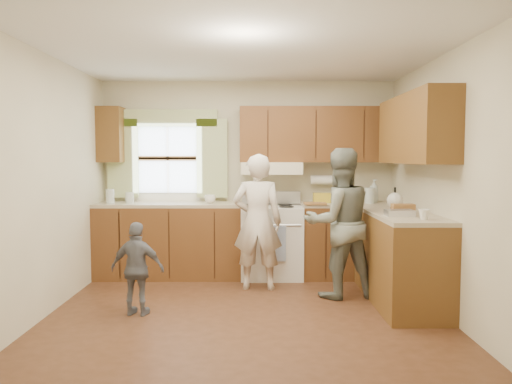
{
  "coord_description": "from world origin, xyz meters",
  "views": [
    {
      "loc": [
        0.09,
        -4.81,
        1.51
      ],
      "look_at": [
        0.1,
        0.4,
        1.15
      ],
      "focal_mm": 35.0,
      "sensor_mm": 36.0,
      "label": 1
    }
  ],
  "objects_px": {
    "woman_left": "(257,222)",
    "woman_right": "(339,223)",
    "stove": "(272,240)",
    "child": "(137,269)"
  },
  "relations": [
    {
      "from": "woman_left",
      "to": "child",
      "type": "bearing_deg",
      "value": 43.55
    },
    {
      "from": "stove",
      "to": "woman_right",
      "type": "relative_size",
      "value": 0.66
    },
    {
      "from": "stove",
      "to": "woman_left",
      "type": "distance_m",
      "value": 0.69
    },
    {
      "from": "woman_left",
      "to": "woman_right",
      "type": "bearing_deg",
      "value": 163.66
    },
    {
      "from": "woman_left",
      "to": "stove",
      "type": "bearing_deg",
      "value": -103.57
    },
    {
      "from": "stove",
      "to": "child",
      "type": "xyz_separation_m",
      "value": [
        -1.34,
        -1.55,
        -0.02
      ]
    },
    {
      "from": "stove",
      "to": "woman_left",
      "type": "relative_size",
      "value": 0.69
    },
    {
      "from": "stove",
      "to": "child",
      "type": "height_order",
      "value": "stove"
    },
    {
      "from": "woman_left",
      "to": "woman_right",
      "type": "relative_size",
      "value": 0.96
    },
    {
      "from": "woman_right",
      "to": "stove",
      "type": "bearing_deg",
      "value": -64.91
    }
  ]
}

